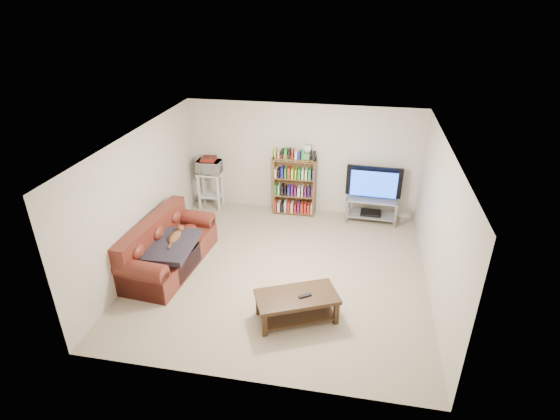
% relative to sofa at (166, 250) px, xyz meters
% --- Properties ---
extents(floor, '(5.00, 5.00, 0.00)m').
position_rel_sofa_xyz_m(floor, '(2.05, 0.21, -0.32)').
color(floor, '#BCA88C').
rests_on(floor, ground).
extents(ceiling, '(5.00, 5.00, 0.00)m').
position_rel_sofa_xyz_m(ceiling, '(2.05, 0.21, 2.08)').
color(ceiling, white).
rests_on(ceiling, ground).
extents(wall_back, '(5.00, 0.00, 5.00)m').
position_rel_sofa_xyz_m(wall_back, '(2.05, 2.71, 0.88)').
color(wall_back, beige).
rests_on(wall_back, ground).
extents(wall_front, '(5.00, 0.00, 5.00)m').
position_rel_sofa_xyz_m(wall_front, '(2.05, -2.29, 0.88)').
color(wall_front, beige).
rests_on(wall_front, ground).
extents(wall_left, '(0.00, 5.00, 5.00)m').
position_rel_sofa_xyz_m(wall_left, '(-0.45, 0.21, 0.88)').
color(wall_left, beige).
rests_on(wall_left, ground).
extents(wall_right, '(0.00, 5.00, 5.00)m').
position_rel_sofa_xyz_m(wall_right, '(4.55, 0.21, 0.88)').
color(wall_right, beige).
rests_on(wall_right, ground).
extents(sofa, '(1.08, 2.16, 0.89)m').
position_rel_sofa_xyz_m(sofa, '(0.00, 0.00, 0.00)').
color(sofa, maroon).
rests_on(sofa, floor).
extents(blanket, '(0.82, 1.05, 0.18)m').
position_rel_sofa_xyz_m(blanket, '(0.17, -0.16, 0.21)').
color(blanket, '#27232C').
rests_on(blanket, sofa).
extents(cat, '(0.28, 0.59, 0.17)m').
position_rel_sofa_xyz_m(cat, '(0.19, 0.03, 0.27)').
color(cat, brown).
rests_on(cat, sofa).
extents(coffee_table, '(1.35, 1.04, 0.44)m').
position_rel_sofa_xyz_m(coffee_table, '(2.51, -0.99, -0.01)').
color(coffee_table, '#372313').
rests_on(coffee_table, floor).
extents(remote, '(0.20, 0.15, 0.02)m').
position_rel_sofa_xyz_m(remote, '(2.63, -1.00, 0.13)').
color(remote, black).
rests_on(remote, coffee_table).
extents(tv_stand, '(1.10, 0.53, 0.54)m').
position_rel_sofa_xyz_m(tv_stand, '(3.60, 2.41, 0.05)').
color(tv_stand, '#999EA3').
rests_on(tv_stand, floor).
extents(television, '(1.16, 0.20, 0.67)m').
position_rel_sofa_xyz_m(television, '(3.60, 2.41, 0.56)').
color(television, black).
rests_on(television, tv_stand).
extents(dvd_player, '(0.44, 0.32, 0.06)m').
position_rel_sofa_xyz_m(dvd_player, '(3.60, 2.41, -0.13)').
color(dvd_player, black).
rests_on(dvd_player, tv_stand).
extents(bookshelf, '(0.91, 0.29, 1.31)m').
position_rel_sofa_xyz_m(bookshelf, '(1.93, 2.47, 0.36)').
color(bookshelf, brown).
rests_on(bookshelf, floor).
extents(shelf_clutter, '(0.67, 0.21, 0.28)m').
position_rel_sofa_xyz_m(shelf_clutter, '(2.02, 2.48, 1.10)').
color(shelf_clutter, silver).
rests_on(shelf_clutter, bookshelf).
extents(microwave_stand, '(0.53, 0.38, 0.84)m').
position_rel_sofa_xyz_m(microwave_stand, '(0.03, 2.42, 0.23)').
color(microwave_stand, silver).
rests_on(microwave_stand, floor).
extents(microwave, '(0.52, 0.35, 0.29)m').
position_rel_sofa_xyz_m(microwave, '(0.03, 2.42, 0.67)').
color(microwave, silver).
rests_on(microwave, microwave_stand).
extents(game_boxes, '(0.31, 0.27, 0.05)m').
position_rel_sofa_xyz_m(game_boxes, '(0.03, 2.42, 0.84)').
color(game_boxes, maroon).
rests_on(game_boxes, microwave).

